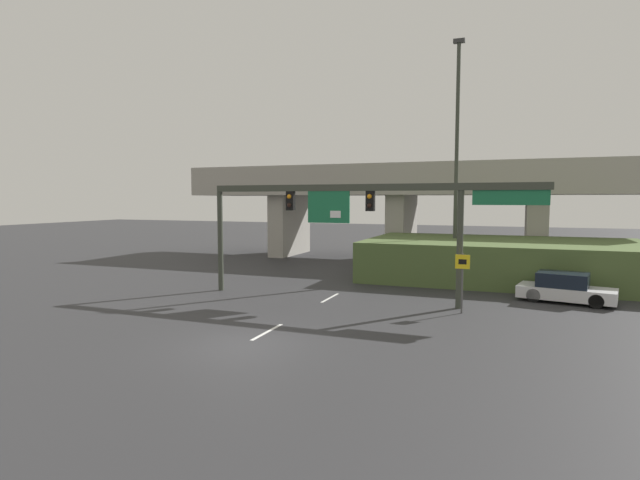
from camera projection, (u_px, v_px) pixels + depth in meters
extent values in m
plane|color=#2D2D30|center=(245.00, 344.00, 16.76)|extent=(160.00, 160.00, 0.00)
cube|color=silver|center=(267.00, 332.00, 18.31)|extent=(0.14, 2.40, 0.01)
cube|color=silver|center=(330.00, 298.00, 24.61)|extent=(0.14, 2.40, 0.01)
cube|color=silver|center=(367.00, 278.00, 30.92)|extent=(0.14, 2.40, 0.01)
cube|color=silver|center=(392.00, 264.00, 37.22)|extent=(0.14, 2.40, 0.01)
cylinder|color=#383D33|center=(220.00, 238.00, 26.46)|extent=(0.28, 0.28, 5.57)
cylinder|color=#383D33|center=(460.00, 246.00, 22.05)|extent=(0.28, 0.28, 5.57)
cube|color=#383D33|center=(366.00, 187.00, 23.38)|extent=(16.01, 0.32, 0.32)
cube|color=black|center=(291.00, 201.00, 24.83)|extent=(0.40, 0.28, 0.95)
sphere|color=orange|center=(289.00, 197.00, 24.65)|extent=(0.22, 0.22, 0.22)
sphere|color=black|center=(289.00, 205.00, 24.69)|extent=(0.22, 0.22, 0.22)
cube|color=black|center=(370.00, 201.00, 23.36)|extent=(0.40, 0.28, 0.95)
sphere|color=orange|center=(369.00, 196.00, 23.18)|extent=(0.22, 0.22, 0.22)
sphere|color=black|center=(369.00, 206.00, 23.22)|extent=(0.22, 0.22, 0.22)
cube|color=#196B42|center=(329.00, 207.00, 24.03)|extent=(2.12, 0.08, 1.53)
cube|color=white|center=(335.00, 214.00, 23.87)|extent=(0.53, 0.03, 0.34)
cube|color=#196B42|center=(510.00, 198.00, 21.09)|extent=(3.10, 0.07, 0.64)
cylinder|color=#4C4C4C|center=(462.00, 284.00, 21.18)|extent=(0.08, 0.08, 2.57)
cube|color=yellow|center=(463.00, 262.00, 21.07)|extent=(0.60, 0.03, 0.60)
cube|color=black|center=(463.00, 262.00, 21.05)|extent=(0.33, 0.01, 0.21)
cylinder|color=#383D33|center=(456.00, 161.00, 31.54)|extent=(0.24, 0.24, 14.54)
cube|color=#333333|center=(459.00, 41.00, 30.93)|extent=(0.70, 0.36, 0.24)
cube|color=#A39E93|center=(402.00, 186.00, 39.99)|extent=(35.09, 7.36, 1.46)
cube|color=#A39E93|center=(393.00, 169.00, 36.66)|extent=(35.09, 0.40, 0.90)
cube|color=#A39E93|center=(290.00, 225.00, 43.82)|extent=(1.40, 5.89, 5.19)
cube|color=#A39E93|center=(402.00, 227.00, 40.26)|extent=(1.40, 5.89, 5.19)
cube|color=#A39E93|center=(536.00, 230.00, 36.70)|extent=(1.40, 5.89, 5.19)
cube|color=#4C6033|center=(502.00, 260.00, 30.31)|extent=(16.04, 9.48, 2.36)
cube|color=silver|center=(566.00, 293.00, 23.57)|extent=(4.49, 2.63, 0.57)
cube|color=black|center=(563.00, 280.00, 23.61)|extent=(2.47, 2.04, 0.67)
cylinder|color=black|center=(599.00, 296.00, 23.55)|extent=(0.67, 0.34, 0.64)
cylinder|color=black|center=(596.00, 301.00, 22.20)|extent=(0.67, 0.34, 0.64)
cylinder|color=black|center=(539.00, 290.00, 24.95)|extent=(0.67, 0.34, 0.64)
cylinder|color=black|center=(533.00, 295.00, 23.61)|extent=(0.67, 0.34, 0.64)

